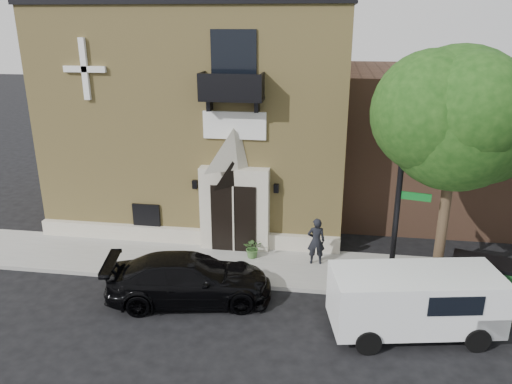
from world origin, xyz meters
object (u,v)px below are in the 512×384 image
black_sedan (189,279)px  pedestrian_near (316,241)px  cargo_van (421,300)px  fire_hydrant (384,279)px  street_sign (399,197)px  dumpster (482,277)px

black_sedan → pedestrian_near: (3.88, 2.85, 0.27)m
pedestrian_near → cargo_van: bearing=123.5°
fire_hydrant → pedestrian_near: bearing=146.9°
black_sedan → street_sign: 6.98m
street_sign → fire_hydrant: bearing=145.6°
black_sedan → street_sign: (6.34, 1.17, 2.67)m
cargo_van → dumpster: bearing=34.1°
black_sedan → dumpster: (9.19, 1.49, 0.01)m
street_sign → fire_hydrant: street_sign is taller
cargo_van → fire_hydrant: bearing=99.2°
black_sedan → dumpster: bearing=-91.9°
cargo_van → fire_hydrant: 2.30m
dumpster → black_sedan: bearing=-153.9°
fire_hydrant → dumpster: size_ratio=0.36×
cargo_van → fire_hydrant: (-0.76, 2.10, -0.55)m
fire_hydrant → pedestrian_near: (-2.29, 1.49, 0.50)m
fire_hydrant → dumpster: dumpster is taller
street_sign → pedestrian_near: street_sign is taller
black_sedan → pedestrian_near: pedestrian_near is taller
black_sedan → cargo_van: (6.93, -0.75, 0.31)m
black_sedan → fire_hydrant: (6.17, 1.36, -0.24)m
black_sedan → fire_hydrant: bearing=-88.7°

